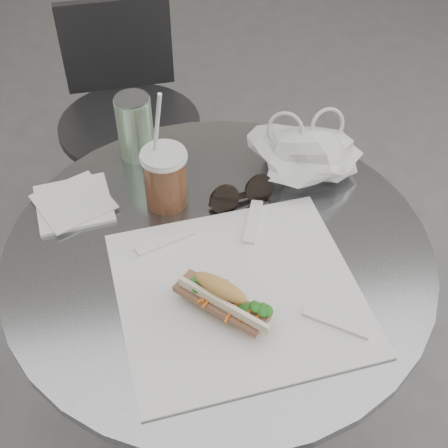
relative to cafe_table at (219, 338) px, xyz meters
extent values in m
cylinder|color=slate|center=(0.00, 0.00, -0.45)|extent=(0.44, 0.44, 0.03)
cylinder|color=slate|center=(0.00, 0.00, -0.10)|extent=(0.08, 0.08, 0.71)
cylinder|color=slate|center=(0.00, 0.00, 0.26)|extent=(0.76, 0.76, 0.02)
cylinder|color=#2D2E30|center=(-0.14, 0.75, -0.46)|extent=(0.36, 0.36, 0.02)
cylinder|color=#2D2E30|center=(-0.14, 0.75, -0.23)|extent=(0.06, 0.06, 0.48)
cylinder|color=#2D2E30|center=(-0.14, 0.75, 0.01)|extent=(0.41, 0.41, 0.02)
cube|color=#2D2E30|center=(-0.15, 0.94, 0.16)|extent=(0.32, 0.04, 0.28)
cube|color=white|center=(0.02, -0.10, 0.28)|extent=(0.43, 0.41, 0.00)
ellipsoid|color=gold|center=(-0.02, -0.14, 0.29)|extent=(0.19, 0.18, 0.02)
cube|color=brown|center=(-0.02, -0.14, 0.30)|extent=(0.15, 0.14, 0.01)
ellipsoid|color=gold|center=(-0.02, -0.13, 0.33)|extent=(0.19, 0.19, 0.04)
cylinder|color=brown|center=(-0.08, 0.14, 0.33)|extent=(0.08, 0.08, 0.11)
cylinder|color=silver|center=(-0.08, 0.14, 0.39)|extent=(0.09, 0.09, 0.01)
cylinder|color=white|center=(-0.09, 0.14, 0.43)|extent=(0.03, 0.05, 0.20)
cylinder|color=black|center=(0.03, 0.10, 0.30)|extent=(0.06, 0.03, 0.06)
cylinder|color=black|center=(0.10, 0.11, 0.30)|extent=(0.06, 0.03, 0.06)
cube|color=black|center=(0.06, 0.10, 0.29)|extent=(0.02, 0.01, 0.01)
cube|color=white|center=(-0.25, 0.16, 0.28)|extent=(0.16, 0.16, 0.01)
cube|color=white|center=(-0.25, 0.16, 0.28)|extent=(0.17, 0.17, 0.00)
cylinder|color=#62A96A|center=(-0.12, 0.29, 0.34)|extent=(0.07, 0.07, 0.13)
cylinder|color=slate|center=(-0.12, 0.29, 0.41)|extent=(0.07, 0.07, 0.00)
camera|label=1|loc=(-0.11, -0.73, 1.09)|focal=50.00mm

